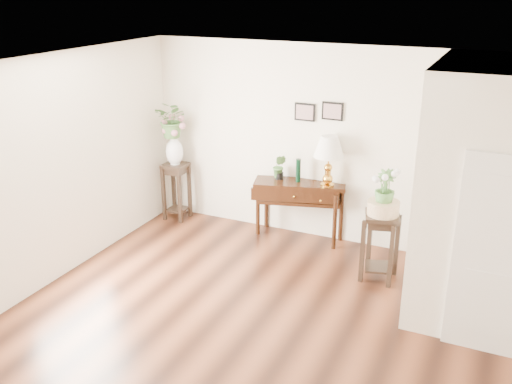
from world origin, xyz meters
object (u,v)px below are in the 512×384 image
Objects in this scene: plant_stand_a at (177,191)px; plant_stand_b at (380,247)px; table_lamp at (328,162)px; console_table at (299,210)px.

plant_stand_a is 3.43m from plant_stand_b.
plant_stand_b is (0.95, -0.74, -0.78)m from table_lamp.
plant_stand_a is (-2.01, -0.13, 0.02)m from console_table.
console_table is 0.88m from table_lamp.
table_lamp is at bearing -15.65° from console_table.
plant_stand_a is 1.03× the size of plant_stand_b.
console_table is 1.55m from plant_stand_b.
console_table is at bearing 180.00° from table_lamp.
console_table is 1.77× the size of table_lamp.
table_lamp is 0.83× the size of plant_stand_b.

